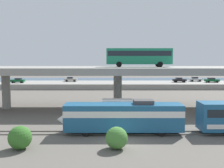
{
  "coord_description": "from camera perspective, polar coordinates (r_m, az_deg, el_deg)",
  "views": [
    {
      "loc": [
        -1.04,
        -27.88,
        9.29
      ],
      "look_at": [
        -1.19,
        23.42,
        4.21
      ],
      "focal_mm": 42.39,
      "sensor_mm": 36.0,
      "label": 1
    }
  ],
  "objects": [
    {
      "name": "service_truck_west",
      "position": [
        40.16,
        2.62,
        -5.33
      ],
      "size": [
        6.8,
        2.46,
        3.04
      ],
      "color": "#0C4C26",
      "rests_on": "ground_plane"
    },
    {
      "name": "shrub_left",
      "position": [
        29.0,
        -19.07,
        -10.85
      ],
      "size": [
        2.4,
        2.4,
        2.4
      ],
      "primitive_type": "sphere",
      "color": "#346D27",
      "rests_on": "ground_plane"
    },
    {
      "name": "parked_car_4",
      "position": [
        87.25,
        -8.72,
        1.05
      ],
      "size": [
        4.06,
        1.97,
        1.5
      ],
      "color": "#9E998C",
      "rests_on": "pier_parking_lot"
    },
    {
      "name": "parked_car_0",
      "position": [
        86.62,
        -19.47,
        0.76
      ],
      "size": [
        4.14,
        1.82,
        1.5
      ],
      "rotation": [
        0.0,
        0.0,
        3.14
      ],
      "color": "#0C4C26",
      "rests_on": "pier_parking_lot"
    },
    {
      "name": "parked_car_2",
      "position": [
        86.19,
        14.49,
        0.88
      ],
      "size": [
        4.09,
        1.95,
        1.5
      ],
      "color": "black",
      "rests_on": "pier_parking_lot"
    },
    {
      "name": "pier_parking_lot",
      "position": [
        83.32,
        0.88,
        -0.19
      ],
      "size": [
        73.6,
        13.28,
        1.61
      ],
      "primitive_type": "cube",
      "color": "gray",
      "rests_on": "ground_plane"
    },
    {
      "name": "parked_car_1",
      "position": [
        90.57,
        17.7,
        1.02
      ],
      "size": [
        4.04,
        1.85,
        1.5
      ],
      "color": "#B7B7BC",
      "rests_on": "pier_parking_lot"
    },
    {
      "name": "rail_strip_near",
      "position": [
        32.51,
        2.03,
        -10.83
      ],
      "size": [
        110.0,
        0.12,
        0.12
      ],
      "primitive_type": "cube",
      "color": "#59544C",
      "rests_on": "ground_plane"
    },
    {
      "name": "ground_plane",
      "position": [
        29.4,
        2.24,
        -12.76
      ],
      "size": [
        260.0,
        260.0,
        0.0
      ],
      "primitive_type": "plane",
      "color": "#605B54"
    },
    {
      "name": "train_locomotive",
      "position": [
        32.66,
        1.37,
        -6.89
      ],
      "size": [
        15.34,
        3.04,
        4.18
      ],
      "rotation": [
        0.0,
        0.0,
        3.14
      ],
      "color": "#1E5984",
      "rests_on": "ground_plane"
    },
    {
      "name": "parked_car_3",
      "position": [
        88.56,
        20.89,
        0.81
      ],
      "size": [
        4.27,
        1.98,
        1.5
      ],
      "color": "#0C4C26",
      "rests_on": "pier_parking_lot"
    },
    {
      "name": "highway_overpass",
      "position": [
        47.95,
        1.41,
        2.73
      ],
      "size": [
        96.0,
        12.26,
        7.63
      ],
      "color": "gray",
      "rests_on": "ground_plane"
    },
    {
      "name": "harbor_water",
      "position": [
        106.29,
        0.73,
        0.64
      ],
      "size": [
        140.0,
        36.0,
        0.01
      ],
      "primitive_type": "cube",
      "color": "#2D5170",
      "rests_on": "ground_plane"
    },
    {
      "name": "rail_strip_far",
      "position": [
        33.89,
        1.95,
        -10.14
      ],
      "size": [
        110.0,
        0.12,
        0.12
      ],
      "primitive_type": "cube",
      "color": "#59544C",
      "rests_on": "ground_plane"
    },
    {
      "name": "transit_bus_on_overpass",
      "position": [
        49.36,
        5.99,
        6.09
      ],
      "size": [
        12.0,
        2.68,
        3.4
      ],
      "rotation": [
        0.0,
        0.0,
        3.14
      ],
      "color": "#197A56",
      "rests_on": "highway_overpass"
    },
    {
      "name": "shrub_right",
      "position": [
        27.53,
        1.16,
        -11.56
      ],
      "size": [
        2.28,
        2.28,
        2.28
      ],
      "primitive_type": "sphere",
      "color": "#437D35",
      "rests_on": "ground_plane"
    }
  ]
}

